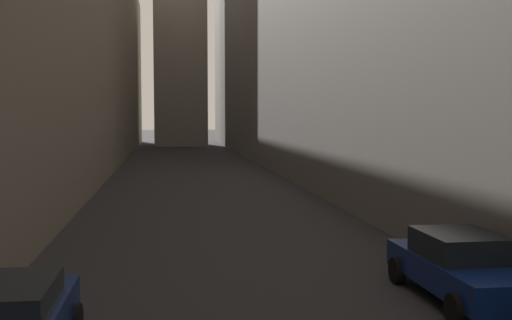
# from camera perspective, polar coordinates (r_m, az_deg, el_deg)

# --- Properties ---
(ground_plane) EXTENTS (264.00, 264.00, 0.00)m
(ground_plane) POSITION_cam_1_polar(r_m,az_deg,el_deg) (38.94, -5.43, -1.77)
(ground_plane) COLOR #232326
(building_block_right) EXTENTS (14.25, 108.00, 22.04)m
(building_block_right) POSITION_cam_1_polar(r_m,az_deg,el_deg) (43.76, 11.55, 13.29)
(building_block_right) COLOR slate
(building_block_right) RESTS_ON ground
(parked_car_right_far) EXTENTS (1.93, 4.47, 1.47)m
(parked_car_right_far) POSITION_cam_1_polar(r_m,az_deg,el_deg) (14.27, 18.24, -9.21)
(parked_car_right_far) COLOR navy
(parked_car_right_far) RESTS_ON ground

